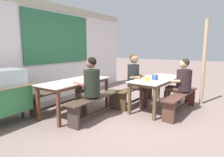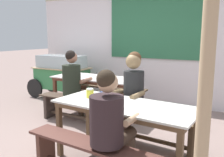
{
  "view_description": "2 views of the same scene",
  "coord_description": "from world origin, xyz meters",
  "px_view_note": "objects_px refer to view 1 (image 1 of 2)",
  "views": [
    {
      "loc": [
        -3.76,
        -2.01,
        1.51
      ],
      "look_at": [
        -0.27,
        0.33,
        0.82
      ],
      "focal_mm": 30.69,
      "sensor_mm": 36.0,
      "label": 1
    },
    {
      "loc": [
        2.0,
        -2.92,
        1.57
      ],
      "look_at": [
        -0.08,
        0.73,
        0.84
      ],
      "focal_mm": 39.2,
      "sensor_mm": 36.0,
      "label": 2
    }
  ],
  "objects_px": {
    "bench_far_front": "(96,104)",
    "soup_bowl": "(80,79)",
    "person_near_front": "(180,81)",
    "person_right_near_table": "(135,77)",
    "bench_near_back": "(136,93)",
    "condiment_jar": "(147,79)",
    "dining_table_near": "(158,81)",
    "dining_table_far": "(76,84)",
    "bench_near_front": "(181,100)",
    "wooden_support_post": "(204,63)",
    "bench_far_back": "(59,96)",
    "tissue_box": "(155,77)",
    "person_left_back_turned": "(90,84)"
  },
  "relations": [
    {
      "from": "bench_near_front",
      "to": "wooden_support_post",
      "type": "height_order",
      "value": "wooden_support_post"
    },
    {
      "from": "dining_table_far",
      "to": "bench_far_front",
      "type": "xyz_separation_m",
      "value": [
        0.01,
        -0.59,
        -0.38
      ]
    },
    {
      "from": "dining_table_near",
      "to": "person_near_front",
      "type": "bearing_deg",
      "value": -77.88
    },
    {
      "from": "person_left_back_turned",
      "to": "condiment_jar",
      "type": "bearing_deg",
      "value": -42.2
    },
    {
      "from": "bench_near_front",
      "to": "person_right_near_table",
      "type": "relative_size",
      "value": 1.3
    },
    {
      "from": "dining_table_far",
      "to": "dining_table_near",
      "type": "height_order",
      "value": "same"
    },
    {
      "from": "dining_table_near",
      "to": "soup_bowl",
      "type": "bearing_deg",
      "value": 131.12
    },
    {
      "from": "tissue_box",
      "to": "wooden_support_post",
      "type": "relative_size",
      "value": 0.06
    },
    {
      "from": "bench_far_back",
      "to": "soup_bowl",
      "type": "distance_m",
      "value": 0.77
    },
    {
      "from": "dining_table_far",
      "to": "soup_bowl",
      "type": "relative_size",
      "value": 11.27
    },
    {
      "from": "bench_near_front",
      "to": "condiment_jar",
      "type": "relative_size",
      "value": 14.13
    },
    {
      "from": "bench_near_front",
      "to": "person_near_front",
      "type": "height_order",
      "value": "person_near_front"
    },
    {
      "from": "person_near_front",
      "to": "condiment_jar",
      "type": "bearing_deg",
      "value": 138.64
    },
    {
      "from": "bench_near_front",
      "to": "person_right_near_table",
      "type": "bearing_deg",
      "value": 96.08
    },
    {
      "from": "bench_near_back",
      "to": "condiment_jar",
      "type": "xyz_separation_m",
      "value": [
        -0.56,
        -0.54,
        0.51
      ]
    },
    {
      "from": "person_right_near_table",
      "to": "condiment_jar",
      "type": "xyz_separation_m",
      "value": [
        -0.38,
        -0.49,
        0.05
      ]
    },
    {
      "from": "bench_far_back",
      "to": "bench_far_front",
      "type": "distance_m",
      "value": 1.17
    },
    {
      "from": "dining_table_near",
      "to": "person_right_near_table",
      "type": "relative_size",
      "value": 1.32
    },
    {
      "from": "dining_table_far",
      "to": "person_right_near_table",
      "type": "relative_size",
      "value": 1.3
    },
    {
      "from": "soup_bowl",
      "to": "condiment_jar",
      "type": "bearing_deg",
      "value": -62.72
    },
    {
      "from": "soup_bowl",
      "to": "person_near_front",
      "type": "bearing_deg",
      "value": -55.14
    },
    {
      "from": "dining_table_far",
      "to": "bench_near_front",
      "type": "height_order",
      "value": "dining_table_far"
    },
    {
      "from": "soup_bowl",
      "to": "wooden_support_post",
      "type": "distance_m",
      "value": 3.24
    },
    {
      "from": "dining_table_near",
      "to": "bench_near_front",
      "type": "bearing_deg",
      "value": -93.33
    },
    {
      "from": "bench_near_back",
      "to": "person_near_front",
      "type": "distance_m",
      "value": 1.18
    },
    {
      "from": "person_right_near_table",
      "to": "bench_near_front",
      "type": "bearing_deg",
      "value": -83.92
    },
    {
      "from": "wooden_support_post",
      "to": "condiment_jar",
      "type": "bearing_deg",
      "value": 150.12
    },
    {
      "from": "bench_far_back",
      "to": "tissue_box",
      "type": "relative_size",
      "value": 11.92
    },
    {
      "from": "bench_far_back",
      "to": "bench_near_back",
      "type": "bearing_deg",
      "value": -45.67
    },
    {
      "from": "bench_far_back",
      "to": "person_right_near_table",
      "type": "distance_m",
      "value": 1.98
    },
    {
      "from": "person_near_front",
      "to": "person_right_near_table",
      "type": "bearing_deg",
      "value": 104.13
    },
    {
      "from": "bench_far_back",
      "to": "person_left_back_turned",
      "type": "distance_m",
      "value": 1.2
    },
    {
      "from": "person_right_near_table",
      "to": "soup_bowl",
      "type": "bearing_deg",
      "value": 140.76
    },
    {
      "from": "dining_table_near",
      "to": "wooden_support_post",
      "type": "distance_m",
      "value": 1.42
    },
    {
      "from": "tissue_box",
      "to": "dining_table_far",
      "type": "bearing_deg",
      "value": 127.05
    },
    {
      "from": "person_left_back_turned",
      "to": "dining_table_far",
      "type": "bearing_deg",
      "value": 76.68
    },
    {
      "from": "dining_table_far",
      "to": "tissue_box",
      "type": "xyz_separation_m",
      "value": [
        1.1,
        -1.46,
        0.14
      ]
    },
    {
      "from": "tissue_box",
      "to": "soup_bowl",
      "type": "height_order",
      "value": "tissue_box"
    },
    {
      "from": "person_right_near_table",
      "to": "tissue_box",
      "type": "xyz_separation_m",
      "value": [
        -0.1,
        -0.56,
        0.05
      ]
    },
    {
      "from": "bench_far_back",
      "to": "tissue_box",
      "type": "xyz_separation_m",
      "value": [
        1.11,
        -2.05,
        0.5
      ]
    },
    {
      "from": "bench_near_back",
      "to": "wooden_support_post",
      "type": "xyz_separation_m",
      "value": [
        1.01,
        -1.44,
        0.8
      ]
    },
    {
      "from": "person_left_back_turned",
      "to": "person_right_near_table",
      "type": "xyz_separation_m",
      "value": [
        1.33,
        -0.38,
        0.02
      ]
    },
    {
      "from": "bench_far_front",
      "to": "soup_bowl",
      "type": "relative_size",
      "value": 10.46
    },
    {
      "from": "bench_far_front",
      "to": "person_right_near_table",
      "type": "xyz_separation_m",
      "value": [
        1.2,
        -0.32,
        0.47
      ]
    },
    {
      "from": "bench_far_front",
      "to": "tissue_box",
      "type": "distance_m",
      "value": 1.49
    },
    {
      "from": "dining_table_near",
      "to": "bench_near_back",
      "type": "xyz_separation_m",
      "value": [
        0.03,
        0.59,
        -0.38
      ]
    },
    {
      "from": "bench_far_front",
      "to": "bench_near_back",
      "type": "xyz_separation_m",
      "value": [
        1.39,
        -0.26,
        0.0
      ]
    },
    {
      "from": "person_left_back_turned",
      "to": "condiment_jar",
      "type": "xyz_separation_m",
      "value": [
        0.96,
        -0.87,
        0.07
      ]
    },
    {
      "from": "tissue_box",
      "to": "condiment_jar",
      "type": "relative_size",
      "value": 1.14
    },
    {
      "from": "bench_near_back",
      "to": "dining_table_far",
      "type": "bearing_deg",
      "value": 148.63
    }
  ]
}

